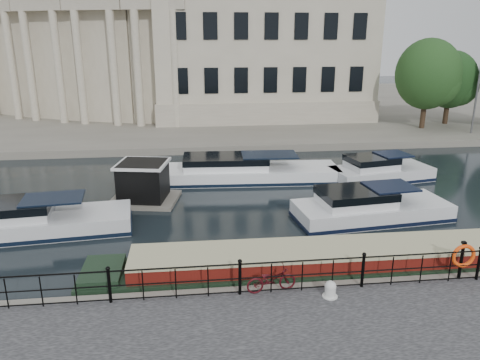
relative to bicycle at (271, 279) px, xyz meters
name	(u,v)px	position (x,y,z in m)	size (l,w,h in m)	color
ground_plane	(233,275)	(-1.01, 2.20, -0.98)	(160.00, 160.00, 0.00)	black
far_bank	(199,108)	(-1.01, 41.20, -0.70)	(120.00, 42.00, 0.55)	#6B665B
railing	(240,276)	(-1.01, -0.05, 0.22)	(24.14, 0.14, 1.22)	black
civic_building	(188,48)	(-2.01, 36.90, 6.06)	(53.55, 31.84, 16.85)	#ADA38C
bicycle	(271,279)	(0.00, 0.00, 0.00)	(0.57, 1.62, 0.85)	#410B11
mooring_bollard	(330,289)	(1.78, -0.53, -0.17)	(0.48, 0.48, 0.54)	silver
life_ring_post	(463,256)	(6.43, 0.01, 0.43)	(0.83, 0.21, 1.36)	black
narrowboat	(321,269)	(2.11, 1.62, -0.61)	(16.90, 2.43, 1.61)	black
harbour_hut	(144,184)	(-4.83, 10.56, -0.02)	(3.86, 3.41, 2.21)	#6B665B
cabin_cruisers	(248,193)	(0.62, 10.25, -0.61)	(26.11, 10.26, 1.99)	silver
trees	(472,77)	(21.78, 24.92, 3.92)	(12.68, 8.52, 7.88)	black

